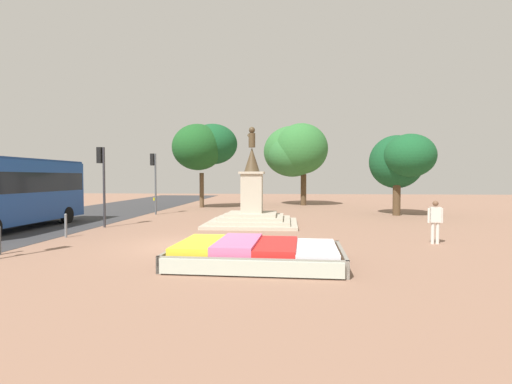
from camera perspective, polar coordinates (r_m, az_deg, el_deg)
name	(u,v)px	position (r m, az deg, el deg)	size (l,w,h in m)	color
ground_plane	(190,246)	(15.04, -9.44, -7.59)	(91.83, 91.83, 0.00)	#8C6651
flower_planter	(255,254)	(11.77, -0.14, -8.82)	(5.09, 3.49, 0.69)	#38281C
statue_monument	(252,209)	(21.19, -0.59, -2.49)	(4.76, 4.76, 5.18)	#B0A692
traffic_light_mid_block	(102,172)	(21.50, -21.13, 2.72)	(0.42, 0.31, 4.04)	#2D2D33
traffic_light_far_corner	(154,173)	(27.88, -14.36, 2.65)	(0.41, 0.29, 4.13)	#4C5156
city_bus	(9,189)	(22.27, -31.84, 0.35)	(2.53, 9.32, 3.43)	#1E4799
pedestrian_with_handbag	(435,219)	(16.56, 24.24, -3.55)	(0.57, 0.23, 1.65)	beige
kerb_bollard_mid_b	(66,225)	(18.60, -25.54, -4.28)	(0.11, 0.11, 1.01)	slate
park_tree_far_left	(205,146)	(33.12, -7.37, 6.54)	(5.19, 5.00, 6.93)	brown
park_tree_behind_statue	(401,160)	(28.16, 20.05, 4.35)	(3.88, 4.93, 5.37)	#4C3823
park_tree_far_right	(295,152)	(36.30, 5.66, 5.77)	(5.73, 6.35, 7.27)	#4C3823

